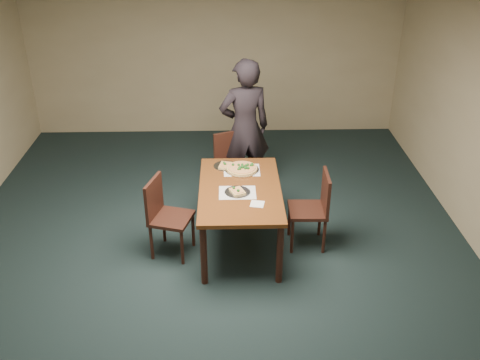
{
  "coord_description": "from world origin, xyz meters",
  "views": [
    {
      "loc": [
        0.18,
        -4.53,
        3.62
      ],
      "look_at": [
        0.32,
        0.61,
        0.85
      ],
      "focal_mm": 40.0,
      "sensor_mm": 36.0,
      "label": 1
    }
  ],
  "objects_px": {
    "slice_plate_near": "(237,192)",
    "slice_plate_far": "(225,166)",
    "chair_far": "(232,163)",
    "pizza_pan": "(242,168)",
    "dining_table": "(240,195)",
    "chair_right": "(315,205)",
    "chair_left": "(164,212)",
    "diner": "(245,128)"
  },
  "relations": [
    {
      "from": "chair_right",
      "to": "diner",
      "type": "xyz_separation_m",
      "value": [
        -0.75,
        1.29,
        0.41
      ]
    },
    {
      "from": "slice_plate_near",
      "to": "pizza_pan",
      "type": "bearing_deg",
      "value": 82.82
    },
    {
      "from": "chair_right",
      "to": "slice_plate_far",
      "type": "bearing_deg",
      "value": -116.72
    },
    {
      "from": "chair_far",
      "to": "chair_left",
      "type": "relative_size",
      "value": 1.0
    },
    {
      "from": "chair_right",
      "to": "slice_plate_near",
      "type": "bearing_deg",
      "value": -82.24
    },
    {
      "from": "slice_plate_far",
      "to": "dining_table",
      "type": "bearing_deg",
      "value": -73.03
    },
    {
      "from": "chair_left",
      "to": "chair_right",
      "type": "xyz_separation_m",
      "value": [
        1.68,
        0.1,
        0.0
      ]
    },
    {
      "from": "dining_table",
      "to": "slice_plate_near",
      "type": "relative_size",
      "value": 5.36
    },
    {
      "from": "pizza_pan",
      "to": "slice_plate_far",
      "type": "height_order",
      "value": "pizza_pan"
    },
    {
      "from": "chair_far",
      "to": "chair_right",
      "type": "bearing_deg",
      "value": -73.64
    },
    {
      "from": "chair_far",
      "to": "chair_right",
      "type": "xyz_separation_m",
      "value": [
        0.91,
        -1.1,
        0.0
      ]
    },
    {
      "from": "pizza_pan",
      "to": "slice_plate_far",
      "type": "relative_size",
      "value": 1.43
    },
    {
      "from": "slice_plate_near",
      "to": "diner",
      "type": "bearing_deg",
      "value": 84.77
    },
    {
      "from": "slice_plate_far",
      "to": "slice_plate_near",
      "type": "bearing_deg",
      "value": -78.39
    },
    {
      "from": "chair_left",
      "to": "slice_plate_near",
      "type": "distance_m",
      "value": 0.84
    },
    {
      "from": "dining_table",
      "to": "chair_right",
      "type": "distance_m",
      "value": 0.86
    },
    {
      "from": "chair_left",
      "to": "chair_far",
      "type": "bearing_deg",
      "value": -15.91
    },
    {
      "from": "slice_plate_far",
      "to": "chair_left",
      "type": "bearing_deg",
      "value": -136.47
    },
    {
      "from": "pizza_pan",
      "to": "slice_plate_near",
      "type": "xyz_separation_m",
      "value": [
        -0.07,
        -0.53,
        -0.01
      ]
    },
    {
      "from": "chair_far",
      "to": "diner",
      "type": "height_order",
      "value": "diner"
    },
    {
      "from": "chair_right",
      "to": "slice_plate_near",
      "type": "relative_size",
      "value": 3.25
    },
    {
      "from": "chair_left",
      "to": "diner",
      "type": "height_order",
      "value": "diner"
    },
    {
      "from": "diner",
      "to": "slice_plate_near",
      "type": "distance_m",
      "value": 1.4
    },
    {
      "from": "slice_plate_near",
      "to": "slice_plate_far",
      "type": "xyz_separation_m",
      "value": [
        -0.13,
        0.63,
        -0.0
      ]
    },
    {
      "from": "chair_right",
      "to": "pizza_pan",
      "type": "height_order",
      "value": "chair_right"
    },
    {
      "from": "pizza_pan",
      "to": "chair_left",
      "type": "bearing_deg",
      "value": -148.33
    },
    {
      "from": "diner",
      "to": "pizza_pan",
      "type": "bearing_deg",
      "value": 72.55
    },
    {
      "from": "pizza_pan",
      "to": "slice_plate_near",
      "type": "bearing_deg",
      "value": -97.18
    },
    {
      "from": "chair_right",
      "to": "slice_plate_far",
      "type": "distance_m",
      "value": 1.17
    },
    {
      "from": "chair_far",
      "to": "chair_left",
      "type": "distance_m",
      "value": 1.43
    },
    {
      "from": "chair_far",
      "to": "pizza_pan",
      "type": "xyz_separation_m",
      "value": [
        0.11,
        -0.67,
        0.26
      ]
    },
    {
      "from": "chair_far",
      "to": "dining_table",
      "type": "bearing_deg",
      "value": -109.6
    },
    {
      "from": "dining_table",
      "to": "chair_right",
      "type": "relative_size",
      "value": 1.65
    },
    {
      "from": "slice_plate_near",
      "to": "slice_plate_far",
      "type": "bearing_deg",
      "value": 101.61
    },
    {
      "from": "chair_left",
      "to": "slice_plate_far",
      "type": "bearing_deg",
      "value": -29.96
    },
    {
      "from": "chair_far",
      "to": "slice_plate_far",
      "type": "relative_size",
      "value": 3.25
    },
    {
      "from": "chair_far",
      "to": "pizza_pan",
      "type": "bearing_deg",
      "value": -104.31
    },
    {
      "from": "dining_table",
      "to": "chair_left",
      "type": "relative_size",
      "value": 1.65
    },
    {
      "from": "chair_far",
      "to": "chair_right",
      "type": "distance_m",
      "value": 1.43
    },
    {
      "from": "chair_right",
      "to": "chair_left",
      "type": "bearing_deg",
      "value": -85.04
    },
    {
      "from": "chair_left",
      "to": "chair_right",
      "type": "height_order",
      "value": "same"
    },
    {
      "from": "dining_table",
      "to": "slice_plate_far",
      "type": "relative_size",
      "value": 5.36
    }
  ]
}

